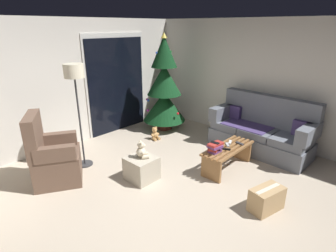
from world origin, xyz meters
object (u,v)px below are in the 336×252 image
Objects in this scene: armchair at (53,158)px; teddy_bear_honey_by_tree at (155,134)px; remote_black at (226,149)px; remote_silver at (227,145)px; coffee_table at (228,154)px; remote_white at (230,142)px; ottoman at (142,168)px; christmas_tree at (164,89)px; cardboard_box_taped_mid_floor at (266,199)px; floor_lamp at (75,81)px; teddy_bear_cream at (142,151)px; remote_graphite at (240,143)px; couch at (261,131)px; book_stack at (215,147)px; cell_phone at (215,143)px.

teddy_bear_honey_by_tree is (2.27, 0.05, -0.28)m from armchair.
remote_black and remote_silver have the same top height.
coffee_table is 0.24m from remote_white.
christmas_tree is at bearing 34.53° from ottoman.
remote_white is 1.00× the size of remote_silver.
remote_silver is at bearing 78.48° from remote_white.
christmas_tree reaches higher than remote_white.
christmas_tree is 4.26× the size of cardboard_box_taped_mid_floor.
teddy_bear_cream is (0.39, -1.11, -1.00)m from floor_lamp.
remote_graphite is 0.35× the size of ottoman.
ottoman reaches higher than cardboard_box_taped_mid_floor.
armchair is 1.26m from floor_lamp.
remote_black is at bearing -37.45° from teddy_bear_cream.
book_stack is (-1.42, 0.14, 0.09)m from couch.
armchair is at bearing -171.25° from remote_silver.
teddy_bear_cream is (0.99, -0.97, 0.10)m from armchair.
couch reaches higher than remote_white.
book_stack is at bearing 68.79° from remote_white.
remote_white is 1.60m from teddy_bear_cream.
armchair is at bearing 140.99° from coffee_table.
coffee_table is 2.85m from armchair.
remote_graphite is at bearing -31.54° from ottoman.
couch is at bearing -36.63° from floor_lamp.
book_stack is (-0.57, 0.14, 0.08)m from remote_graphite.
remote_silver reaches higher than ottoman.
ottoman is at bearing 146.01° from teddy_bear_cream.
remote_graphite is 1.95m from teddy_bear_honey_by_tree.
teddy_bear_cream is (-2.33, 0.91, 0.10)m from couch.
teddy_bear_honey_by_tree is at bearing 38.37° from teddy_bear_cream.
remote_graphite is 0.14× the size of armchair.
remote_black is 0.35× the size of ottoman.
remote_graphite is (0.07, -0.15, 0.00)m from remote_white.
remote_black is 0.55× the size of teddy_bear_honey_by_tree.
remote_black reaches higher than ottoman.
teddy_bear_cream is 1.94m from cardboard_box_taped_mid_floor.
couch is 1.06m from remote_silver.
couch is at bearing -21.25° from teddy_bear_cream.
coffee_table is at bearing 175.93° from couch.
floor_lamp is (-1.80, 1.87, 1.09)m from remote_white.
ottoman is 1.92m from cardboard_box_taped_mid_floor.
book_stack is at bearing 178.07° from remote_graphite.
christmas_tree is at bearing 119.74° from remote_silver.
teddy_bear_honey_by_tree is (-1.05, 1.92, -0.28)m from couch.
remote_silver is at bearing -6.42° from cell_phone.
remote_graphite is (0.36, -0.05, 0.00)m from remote_black.
armchair is 2.18× the size of cardboard_box_taped_mid_floor.
remote_silver is 2.75m from floor_lamp.
remote_white is 2.95m from armchair.
armchair is at bearing 135.53° from ottoman.
armchair is at bearing 119.79° from cardboard_box_taped_mid_floor.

